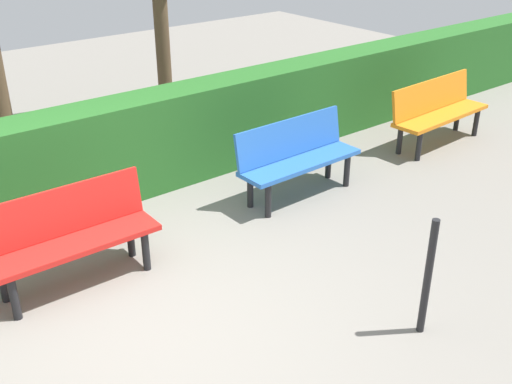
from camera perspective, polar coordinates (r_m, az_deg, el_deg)
ground_plane at (r=5.07m, az=-10.82°, el=-12.27°), size 20.20×20.20×0.00m
bench_orange at (r=8.63m, az=16.57°, el=7.43°), size 1.67×0.53×0.86m
bench_blue at (r=6.82m, az=3.80°, el=3.48°), size 1.51×0.47×0.86m
bench_red at (r=5.49m, az=-17.04°, el=-3.75°), size 1.49×0.47×0.86m
hedge_row at (r=6.98m, az=-11.60°, el=4.13°), size 16.20×0.55×1.10m
railing_post_mid at (r=4.83m, az=15.73°, el=-7.70°), size 0.06×0.06×1.00m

